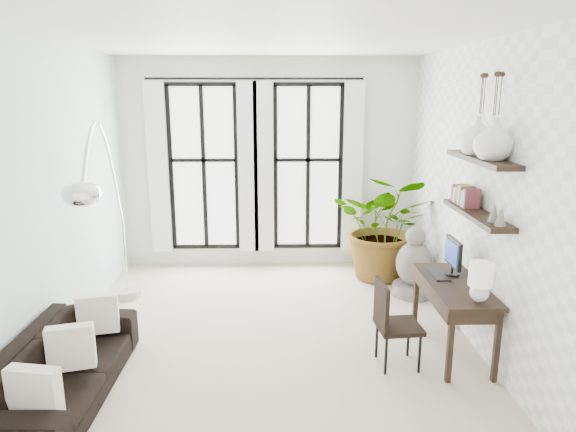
{
  "coord_description": "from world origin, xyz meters",
  "views": [
    {
      "loc": [
        0.12,
        -5.38,
        2.68
      ],
      "look_at": [
        0.25,
        0.3,
        1.31
      ],
      "focal_mm": 32.0,
      "sensor_mm": 36.0,
      "label": 1
    }
  ],
  "objects_px": {
    "desk": "(456,290)",
    "desk_chair": "(391,319)",
    "sofa": "(62,368)",
    "buddha": "(414,267)",
    "plant": "(385,227)",
    "arc_lamp": "(103,170)"
  },
  "relations": [
    {
      "from": "desk",
      "to": "desk_chair",
      "type": "bearing_deg",
      "value": -162.81
    },
    {
      "from": "sofa",
      "to": "buddha",
      "type": "relative_size",
      "value": 2.12
    },
    {
      "from": "sofa",
      "to": "plant",
      "type": "bearing_deg",
      "value": -48.78
    },
    {
      "from": "desk_chair",
      "to": "sofa",
      "type": "bearing_deg",
      "value": -174.99
    },
    {
      "from": "arc_lamp",
      "to": "buddha",
      "type": "distance_m",
      "value": 4.1
    },
    {
      "from": "sofa",
      "to": "desk_chair",
      "type": "bearing_deg",
      "value": -80.17
    },
    {
      "from": "buddha",
      "to": "plant",
      "type": "bearing_deg",
      "value": 111.01
    },
    {
      "from": "plant",
      "to": "desk",
      "type": "distance_m",
      "value": 2.31
    },
    {
      "from": "desk",
      "to": "buddha",
      "type": "bearing_deg",
      "value": 89.78
    },
    {
      "from": "sofa",
      "to": "desk_chair",
      "type": "height_order",
      "value": "desk_chair"
    },
    {
      "from": "arc_lamp",
      "to": "buddha",
      "type": "bearing_deg",
      "value": 17.2
    },
    {
      "from": "plant",
      "to": "desk_chair",
      "type": "distance_m",
      "value": 2.57
    },
    {
      "from": "desk",
      "to": "desk_chair",
      "type": "relative_size",
      "value": 1.47
    },
    {
      "from": "plant",
      "to": "buddha",
      "type": "bearing_deg",
      "value": -68.99
    },
    {
      "from": "desk_chair",
      "to": "arc_lamp",
      "type": "bearing_deg",
      "value": 162.24
    },
    {
      "from": "sofa",
      "to": "arc_lamp",
      "type": "distance_m",
      "value": 2.0
    },
    {
      "from": "desk",
      "to": "arc_lamp",
      "type": "xyz_separation_m",
      "value": [
        -3.64,
        0.48,
        1.17
      ]
    },
    {
      "from": "sofa",
      "to": "arc_lamp",
      "type": "height_order",
      "value": "arc_lamp"
    },
    {
      "from": "plant",
      "to": "desk",
      "type": "relative_size",
      "value": 1.21
    },
    {
      "from": "plant",
      "to": "arc_lamp",
      "type": "height_order",
      "value": "arc_lamp"
    },
    {
      "from": "sofa",
      "to": "arc_lamp",
      "type": "xyz_separation_m",
      "value": [
        0.1,
        1.2,
        1.59
      ]
    },
    {
      "from": "desk_chair",
      "to": "arc_lamp",
      "type": "relative_size",
      "value": 0.33
    }
  ]
}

